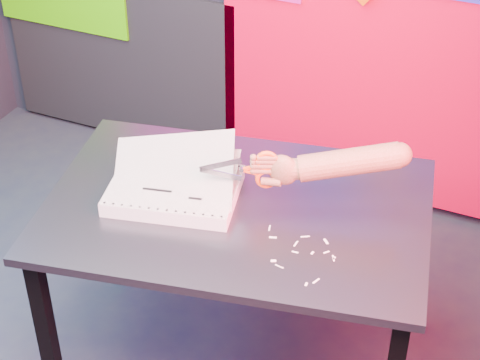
% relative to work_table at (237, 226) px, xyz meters
% --- Properties ---
extents(room, '(3.01, 3.01, 2.71)m').
position_rel_work_table_xyz_m(room, '(-0.46, -0.25, 0.69)').
color(room, '#21202B').
rests_on(room, ground).
extents(work_table, '(1.38, 1.06, 0.75)m').
position_rel_work_table_xyz_m(work_table, '(0.00, 0.00, 0.00)').
color(work_table, black).
rests_on(work_table, ground).
extents(printout_stack, '(0.49, 0.39, 0.22)m').
position_rel_work_table_xyz_m(printout_stack, '(-0.21, -0.04, 0.11)').
color(printout_stack, white).
rests_on(printout_stack, work_table).
extents(scissors, '(0.23, 0.11, 0.14)m').
position_rel_work_table_xyz_m(scissors, '(0.07, 0.03, 0.23)').
color(scissors, '#A9A9A9').
rests_on(scissors, printout_stack).
extents(hand_forearm, '(0.46, 0.23, 0.16)m').
position_rel_work_table_xyz_m(hand_forearm, '(0.29, 0.12, 0.26)').
color(hand_forearm, '#9A5D52').
rests_on(hand_forearm, work_table).
extents(paper_clippings, '(0.24, 0.23, 0.00)m').
position_rel_work_table_xyz_m(paper_clippings, '(0.28, -0.14, 0.09)').
color(paper_clippings, silver).
rests_on(paper_clippings, work_table).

